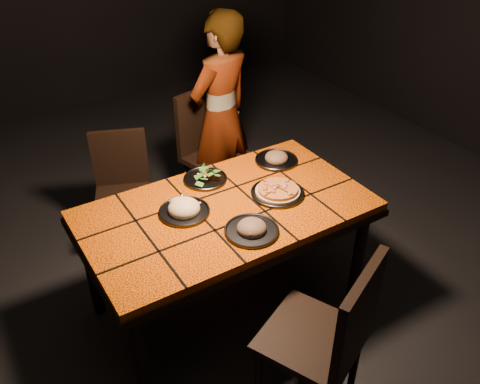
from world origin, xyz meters
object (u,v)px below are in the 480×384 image
diner (221,117)px  chair_near (331,334)px  plate_pasta (184,209)px  chair_far_left (122,183)px  chair_far_right (210,145)px  plate_pizza (278,192)px  dining_table (227,218)px

diner → chair_near: bearing=58.2°
diner → plate_pasta: size_ratio=5.49×
chair_near → plate_pasta: size_ratio=3.46×
plate_pasta → diner: bearing=49.9°
chair_far_left → diner: bearing=23.3°
plate_pasta → chair_far_left: bearing=93.7°
chair_far_right → plate_pizza: chair_far_right is taller
dining_table → plate_pizza: bearing=-8.2°
chair_near → diner: bearing=-130.2°
chair_near → chair_far_right: 1.94m
chair_far_right → plate_pasta: size_ratio=3.42×
dining_table → chair_far_right: (0.45, 1.01, -0.12)m
dining_table → diner: size_ratio=1.04×
plate_pizza → plate_pasta: 0.56m
chair_far_right → plate_pizza: 1.08m
diner → plate_pizza: bearing=61.5°
diner → chair_far_right: bearing=-35.5°
chair_near → diner: size_ratio=0.63×
diner → plate_pasta: bearing=33.3°
dining_table → chair_far_right: size_ratio=1.67×
plate_pizza → chair_near: bearing=-109.1°
plate_pizza → plate_pasta: (-0.54, 0.12, 0.01)m
diner → plate_pizza: diner is taller
dining_table → chair_near: size_ratio=1.65×
chair_near → chair_far_right: size_ratio=1.01×
plate_pasta → dining_table: bearing=-18.6°
chair_near → chair_far_left: (-0.31, 1.85, -0.08)m
dining_table → plate_pasta: 0.26m
dining_table → chair_near: bearing=-88.4°
chair_near → chair_far_left: chair_near is taller
chair_far_left → plate_pasta: bearing=-64.4°
chair_far_left → plate_pasta: (0.06, -0.88, 0.29)m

